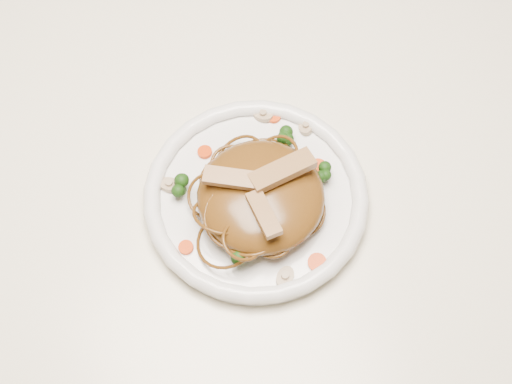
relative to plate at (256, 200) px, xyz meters
name	(u,v)px	position (x,y,z in m)	size (l,w,h in m)	color
ground	(233,333)	(-0.02, 0.07, -0.76)	(4.00, 4.00, 0.00)	brown
table	(220,197)	(-0.02, 0.07, -0.11)	(1.20, 0.80, 0.75)	silver
plate	(256,200)	(0.00, 0.00, 0.00)	(0.26, 0.26, 0.02)	white
noodle_mound	(261,196)	(0.00, -0.01, 0.03)	(0.15, 0.15, 0.05)	#5A3411
chicken_a	(282,171)	(0.03, -0.01, 0.07)	(0.08, 0.02, 0.01)	#9F764B
chicken_b	(232,178)	(-0.03, 0.01, 0.07)	(0.06, 0.02, 0.01)	#9F764B
chicken_c	(264,214)	(-0.01, -0.05, 0.07)	(0.06, 0.02, 0.01)	#9F764B
broccoli_0	(284,138)	(0.06, 0.05, 0.02)	(0.02, 0.02, 0.03)	#183D0C
broccoli_1	(180,185)	(-0.08, 0.05, 0.02)	(0.03, 0.03, 0.03)	#183D0C
broccoli_2	(241,252)	(-0.05, -0.06, 0.02)	(0.02, 0.02, 0.03)	#183D0C
broccoli_3	(323,172)	(0.08, -0.01, 0.02)	(0.02, 0.02, 0.03)	#183D0C
carrot_0	(274,117)	(0.07, 0.09, 0.01)	(0.02, 0.02, 0.01)	#D73E07
carrot_1	(186,247)	(-0.10, -0.02, 0.01)	(0.02, 0.02, 0.01)	#D73E07
carrot_2	(318,168)	(0.08, 0.00, 0.01)	(0.02, 0.02, 0.01)	#D73E07
carrot_3	(205,152)	(-0.03, 0.08, 0.01)	(0.02, 0.02, 0.01)	#D73E07
carrot_4	(317,262)	(0.03, -0.10, 0.01)	(0.02, 0.02, 0.01)	#D73E07
mushroom_0	(285,277)	(-0.02, -0.10, 0.01)	(0.03, 0.03, 0.01)	#BDA78D
mushroom_1	(305,127)	(0.10, 0.06, 0.01)	(0.02, 0.02, 0.01)	#BDA78D
mushroom_2	(169,185)	(-0.09, 0.06, 0.01)	(0.03, 0.03, 0.01)	#BDA78D
mushroom_3	(263,115)	(0.06, 0.10, 0.01)	(0.03, 0.03, 0.01)	#BDA78D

